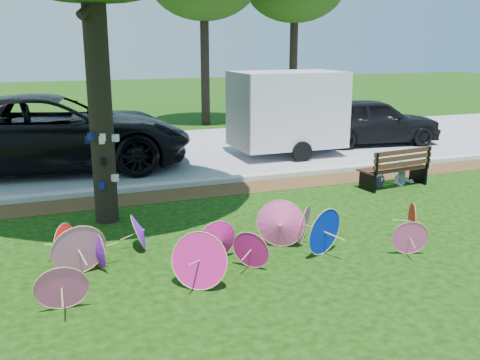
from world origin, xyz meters
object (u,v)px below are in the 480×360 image
(person_right, at_px, (404,162))
(dark_pickup, at_px, (371,121))
(cargo_trailer, at_px, (288,109))
(park_bench, at_px, (393,167))
(black_van, at_px, (54,133))
(person_left, at_px, (380,164))
(parasol_pile, at_px, (220,241))

(person_right, bearing_deg, dark_pickup, 80.10)
(cargo_trailer, height_order, park_bench, cargo_trailer)
(black_van, bearing_deg, person_left, -117.09)
(person_left, xyz_separation_m, person_right, (0.70, 0.00, 0.01))
(black_van, xyz_separation_m, dark_pickup, (10.16, 0.15, -0.22))
(cargo_trailer, bearing_deg, park_bench, -79.25)
(parasol_pile, distance_m, black_van, 8.00)
(dark_pickup, height_order, park_bench, dark_pickup)
(dark_pickup, distance_m, person_right, 5.38)
(park_bench, height_order, person_right, person_right)
(parasol_pile, distance_m, person_right, 6.47)
(park_bench, bearing_deg, dark_pickup, 54.52)
(black_van, xyz_separation_m, person_left, (7.13, -4.69, -0.45))
(cargo_trailer, bearing_deg, person_left, -83.81)
(black_van, xyz_separation_m, person_right, (7.83, -4.69, -0.45))
(black_van, xyz_separation_m, cargo_trailer, (6.71, -0.50, 0.40))
(dark_pickup, relative_size, person_left, 4.15)
(parasol_pile, bearing_deg, black_van, 105.30)
(park_bench, bearing_deg, parasol_pile, -158.09)
(black_van, distance_m, park_bench, 8.88)
(person_left, relative_size, person_right, 0.99)
(dark_pickup, distance_m, person_left, 5.72)
(dark_pickup, relative_size, person_right, 4.11)
(cargo_trailer, relative_size, person_right, 2.81)
(parasol_pile, distance_m, person_left, 5.86)
(person_right, bearing_deg, cargo_trailer, 120.72)
(black_van, relative_size, person_right, 6.44)
(park_bench, xyz_separation_m, person_left, (-0.35, 0.05, 0.09))
(dark_pickup, bearing_deg, black_van, 98.29)
(cargo_trailer, bearing_deg, parasol_pile, -122.20)
(cargo_trailer, xyz_separation_m, person_left, (0.42, -4.19, -0.86))
(parasol_pile, relative_size, black_van, 0.89)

